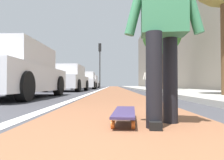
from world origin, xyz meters
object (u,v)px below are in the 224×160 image
parked_car_near (15,72)px  street_tree_mid (162,35)px  skater_person (163,22)px  parked_car_far (84,81)px  parked_car_mid (68,79)px  pedestrian_distant (147,78)px  traffic_light (100,58)px  parked_car_end (90,82)px  skateboard (124,113)px

parked_car_near → street_tree_mid: (6.52, -5.64, 2.60)m
skater_person → parked_car_far: (16.50, 3.04, -0.22)m
parked_car_mid → pedestrian_distant: pedestrian_distant is taller
skater_person → street_tree_mid: street_tree_mid is taller
pedestrian_distant → traffic_light: bearing=41.5°
parked_car_mid → parked_car_end: (12.47, 0.08, -0.02)m
skateboard → traffic_light: bearing=4.5°
parked_car_mid → parked_car_end: parked_car_mid is taller
parked_car_near → parked_car_far: parked_car_near is taller
pedestrian_distant → street_tree_mid: bearing=-177.3°
parked_car_near → street_tree_mid: bearing=-40.9°
skater_person → parked_car_far: size_ratio=0.39×
skateboard → pedestrian_distant: pedestrian_distant is taller
parked_car_mid → street_tree_mid: bearing=-88.1°
parked_car_end → pedestrian_distant: pedestrian_distant is taller
pedestrian_distant → parked_car_near: bearing=153.0°
traffic_light → parked_car_far: bearing=155.9°
parked_car_mid → parked_car_near: bearing=179.3°
parked_car_far → traffic_light: traffic_light is taller
skater_person → traffic_light: (19.18, 1.85, 2.23)m
skater_person → traffic_light: 19.40m
skateboard → parked_car_mid: parked_car_mid is taller
parked_car_end → street_tree_mid: (-12.28, -5.65, 2.63)m
skateboard → parked_car_far: (16.35, 2.70, 0.63)m
skateboard → parked_car_far: 16.58m
parked_car_mid → parked_car_far: 6.27m
skateboard → parked_car_near: size_ratio=0.20×
skateboard → parked_car_near: 4.76m
parked_car_near → parked_car_end: size_ratio=0.96×
traffic_light → parked_car_near: bearing=174.9°
parked_car_near → pedestrian_distant: 11.99m
skater_person → parked_car_near: skater_person is taller
traffic_light → parked_car_mid: bearing=171.7°
skateboard → parked_car_far: bearing=9.4°
parked_car_far → pedestrian_distant: bearing=-110.0°
parked_car_far → skateboard: bearing=-170.6°
street_tree_mid → pedestrian_distant: 4.82m
parked_car_far → parked_car_mid: bearing=179.1°
parked_car_far → parked_car_near: bearing=179.2°
parked_car_far → pedestrian_distant: 5.61m
parked_car_far → parked_car_end: size_ratio=0.91×
skater_person → street_tree_mid: 10.96m
skater_person → pedestrian_distant: bearing=-8.7°
skater_person → parked_car_far: 16.78m
parked_car_near → skateboard: bearing=-142.5°
parked_car_near → traffic_light: traffic_light is taller
traffic_light → parked_car_end: bearing=21.4°
parked_car_near → parked_car_end: parked_car_near is taller
skater_person → parked_car_end: 22.92m
skater_person → street_tree_mid: (10.42, -2.42, 2.39)m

